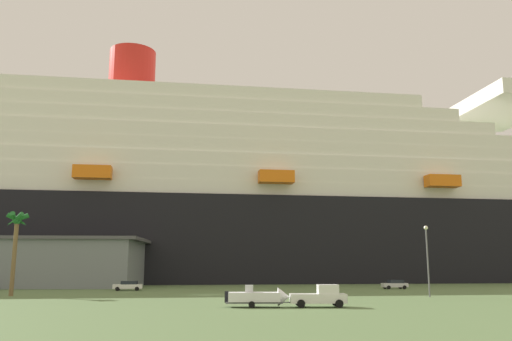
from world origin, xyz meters
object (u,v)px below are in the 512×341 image
(cruise_ship, at_px, (256,206))
(parked_car_silver_sedan, at_px, (395,284))
(street_lamp, at_px, (427,251))
(parked_car_white_van, at_px, (128,285))
(pickup_truck, at_px, (320,296))
(small_boat_on_trailer, at_px, (261,297))
(palm_tree, at_px, (16,230))

(cruise_ship, relative_size, parked_car_silver_sedan, 60.55)
(street_lamp, distance_m, parked_car_white_van, 48.10)
(pickup_truck, bearing_deg, parked_car_white_van, 125.51)
(cruise_ship, height_order, street_lamp, cruise_ship)
(cruise_ship, xyz_separation_m, parked_car_white_van, (-23.46, -43.53, -18.51))
(cruise_ship, height_order, small_boat_on_trailer, cruise_ship)
(palm_tree, bearing_deg, parked_car_white_van, 50.20)
(street_lamp, height_order, parked_car_white_van, street_lamp)
(small_boat_on_trailer, distance_m, palm_tree, 39.81)
(small_boat_on_trailer, xyz_separation_m, parked_car_white_van, (-20.10, 36.28, -0.13))
(pickup_truck, xyz_separation_m, small_boat_on_trailer, (-5.91, 0.18, -0.08))
(small_boat_on_trailer, xyz_separation_m, parked_car_silver_sedan, (26.18, 40.16, -0.13))
(small_boat_on_trailer, relative_size, parked_car_silver_sedan, 1.59)
(cruise_ship, distance_m, parked_car_white_van, 52.80)
(cruise_ship, distance_m, parked_car_silver_sedan, 49.36)
(cruise_ship, bearing_deg, street_lamp, -72.62)
(small_boat_on_trailer, distance_m, parked_car_silver_sedan, 47.94)
(cruise_ship, relative_size, parked_car_white_van, 55.67)
(cruise_ship, xyz_separation_m, street_lamp, (19.92, -63.65, -13.35))
(parked_car_silver_sedan, bearing_deg, pickup_truck, -116.68)
(cruise_ship, bearing_deg, parked_car_white_van, -118.32)
(pickup_truck, bearing_deg, parked_car_silver_sedan, 63.32)
(cruise_ship, distance_m, small_boat_on_trailer, 81.98)
(palm_tree, relative_size, parked_car_white_van, 2.32)
(pickup_truck, distance_m, parked_car_silver_sedan, 45.14)
(street_lamp, bearing_deg, parked_car_silver_sedan, 83.11)
(palm_tree, relative_size, parked_car_silver_sedan, 2.53)
(cruise_ship, relative_size, palm_tree, 23.98)
(pickup_truck, distance_m, street_lamp, 24.36)
(street_lamp, relative_size, parked_car_silver_sedan, 2.07)
(cruise_ship, bearing_deg, parked_car_silver_sedan, -60.08)
(cruise_ship, xyz_separation_m, parked_car_silver_sedan, (22.82, -39.66, -18.51))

